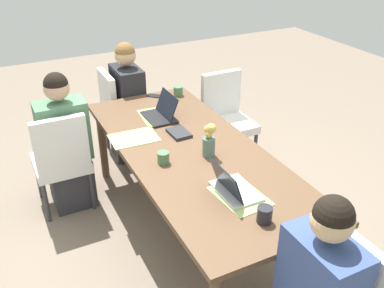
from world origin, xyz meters
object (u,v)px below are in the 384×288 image
chair_head_right_left_far (120,110)px  laptop_head_right_left_far (161,113)px  dining_table (192,158)px  book_red_cover (179,133)px  person_head_right_left_far (129,108)px  coffee_mug_centre_left (178,91)px  coffee_mug_near_right (264,215)px  laptop_head_left_left_mid (233,188)px  flower_vase (209,141)px  chair_near_right_near (226,114)px  coffee_mug_near_left (163,158)px  phone_black (155,96)px  person_far_left_near (66,149)px  chair_far_left_near (61,158)px

chair_head_right_left_far → laptop_head_right_left_far: 0.88m
dining_table → book_red_cover: size_ratio=11.56×
person_head_right_left_far → coffee_mug_centre_left: bearing=-135.7°
chair_head_right_left_far → dining_table: bearing=-176.2°
coffee_mug_near_right → dining_table: bearing=-0.1°
dining_table → laptop_head_left_left_mid: laptop_head_left_left_mid is taller
flower_vase → coffee_mug_near_right: bearing=174.7°
chair_near_right_near → coffee_mug_centre_left: chair_near_right_near is taller
dining_table → chair_head_right_left_far: bearing=3.8°
dining_table → laptop_head_right_left_far: (0.60, -0.01, 0.11)m
book_red_cover → dining_table: bearing=174.7°
chair_near_right_near → laptop_head_left_left_mid: (-1.46, 0.82, 0.28)m
flower_vase → book_red_cover: bearing=7.8°
person_head_right_left_far → coffee_mug_centre_left: (-0.38, -0.37, 0.26)m
person_head_right_left_far → laptop_head_right_left_far: 0.81m
laptop_head_right_left_far → book_red_cover: bearing=-179.2°
coffee_mug_near_left → phone_black: bearing=-19.5°
laptop_head_left_left_mid → coffee_mug_near_right: size_ratio=3.30×
person_far_left_near → chair_head_right_left_far: size_ratio=1.33×
chair_near_right_near → phone_black: bearing=73.2°
person_far_left_near → book_red_cover: bearing=-125.0°
chair_head_right_left_far → coffee_mug_centre_left: chair_head_right_left_far is taller
book_red_cover → chair_near_right_near: bearing=-54.3°
chair_near_right_near → book_red_cover: size_ratio=4.50×
person_far_left_near → laptop_head_right_left_far: person_far_left_near is taller
coffee_mug_near_left → phone_black: (1.13, -0.40, -0.04)m
chair_far_left_near → chair_near_right_near: size_ratio=1.00×
flower_vase → laptop_head_left_left_mid: bearing=169.4°
coffee_mug_centre_left → coffee_mug_near_left: bearing=150.3°
dining_table → person_head_right_left_far: (1.37, 0.02, -0.14)m
chair_far_left_near → phone_black: 1.05m
chair_head_right_left_far → laptop_head_right_left_far: bearing=-172.5°
chair_head_right_left_far → book_red_cover: (-1.16, -0.11, 0.25)m
flower_vase → laptop_head_right_left_far: 0.73m
person_head_right_left_far → coffee_mug_centre_left: size_ratio=13.84×
chair_far_left_near → coffee_mug_near_left: 1.03m
laptop_head_left_left_mid → dining_table: bearing=-1.6°
flower_vase → coffee_mug_near_right: (-0.78, 0.07, -0.07)m
coffee_mug_near_left → chair_far_left_near: bearing=35.0°
person_far_left_near → person_head_right_left_far: 0.93m
coffee_mug_centre_left → flower_vase: bearing=166.1°
flower_vase → phone_black: 1.19m
laptop_head_left_left_mid → coffee_mug_near_right: (-0.31, -0.02, 0.00)m
person_far_left_near → chair_head_right_left_far: person_far_left_near is taller
flower_vase → person_head_right_left_far: bearing=3.6°
coffee_mug_near_right → phone_black: bearing=-4.2°
chair_head_right_left_far → laptop_head_left_left_mid: (-2.03, -0.08, 0.28)m
dining_table → flower_vase: size_ratio=9.09×
dining_table → phone_black: 1.07m
dining_table → chair_near_right_near: (0.86, -0.81, -0.17)m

